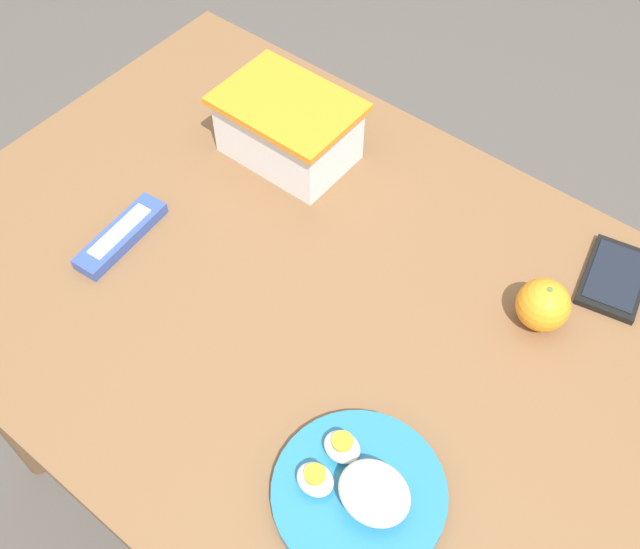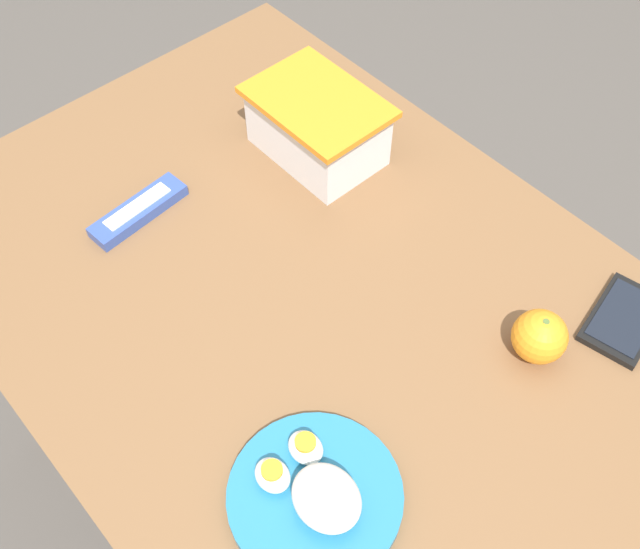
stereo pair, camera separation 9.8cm
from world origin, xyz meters
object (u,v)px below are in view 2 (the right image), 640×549
orange_fruit (540,337)px  cell_phone (624,319)px  rice_plate (316,494)px  candy_bar (139,211)px  food_container (318,130)px

orange_fruit → cell_phone: 0.14m
rice_plate → cell_phone: bearing=78.8°
candy_bar → cell_phone: candy_bar is taller
food_container → rice_plate: food_container is taller
food_container → orange_fruit: (0.45, -0.03, -0.01)m
food_container → cell_phone: (0.50, 0.09, -0.04)m
food_container → candy_bar: (-0.08, -0.28, -0.04)m
cell_phone → food_container: bearing=-170.1°
food_container → orange_fruit: 0.45m
food_container → orange_fruit: food_container is taller
food_container → candy_bar: 0.29m
orange_fruit → rice_plate: 0.34m
cell_phone → candy_bar: bearing=-147.5°
orange_fruit → candy_bar: 0.58m
candy_bar → cell_phone: 0.68m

